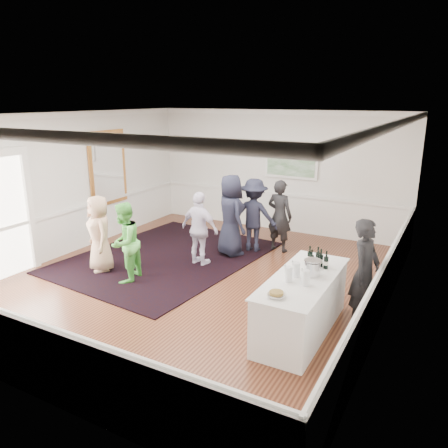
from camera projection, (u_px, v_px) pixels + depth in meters
The scene contains 22 objects.
floor at pixel (199, 279), 8.72m from camera, with size 8.00×8.00×0.00m, color brown.
ceiling at pixel (196, 114), 7.83m from camera, with size 7.00×8.00×0.02m, color white.
wall_left at pixel (67, 184), 9.89m from camera, with size 0.02×8.00×3.20m, color white.
wall_right at pixel (392, 226), 6.66m from camera, with size 0.02×8.00×3.20m, color white.
wall_back at pixel (277, 171), 11.65m from camera, with size 7.00×0.02×3.20m, color white.
wall_front at pixel (9, 272), 4.90m from camera, with size 7.00×0.02×3.20m, color white.
wainscoting at pixel (199, 255), 8.58m from camera, with size 7.00×8.00×1.00m, color white, non-canonical shape.
mirror at pixel (108, 168), 10.91m from camera, with size 0.05×1.25×1.85m.
landscape_painting at pixel (291, 166), 11.37m from camera, with size 1.44×0.06×0.66m.
area_rug at pixel (167, 257), 9.90m from camera, with size 3.55×4.66×0.02m, color black.
serving_table at pixel (302, 304), 6.65m from camera, with size 0.85×2.24×0.91m.
bartender at pixel (365, 272), 6.83m from camera, with size 0.62×0.41×1.71m, color black.
guest_tan at pixel (99, 234), 8.96m from camera, with size 0.78×0.51×1.60m, color tan.
guest_green at pixel (124, 243), 8.43m from camera, with size 0.77×0.60×1.58m, color #5CC850.
guest_lilac at pixel (200, 229), 9.27m from camera, with size 0.94×0.39×1.60m, color white.
guest_dark_a at pixel (254, 215), 10.12m from camera, with size 1.11×0.64×1.72m, color black.
guest_dark_b at pixel (280, 216), 10.12m from camera, with size 0.62×0.41×1.70m, color black.
guest_navy at pixel (231, 215), 9.84m from camera, with size 0.91×0.59×1.86m, color black.
wine_bottles at pixel (317, 257), 6.88m from camera, with size 0.37×0.26×0.31m.
juice_pitchers at pixel (297, 273), 6.34m from camera, with size 0.38×0.34×0.24m.
ice_bucket at pixel (312, 268), 6.55m from camera, with size 0.26×0.26×0.24m, color silver.
nut_bowl at pixel (276, 294), 5.85m from camera, with size 0.25×0.25×0.08m.
Camera 1 is at (4.31, -6.84, 3.48)m, focal length 35.00 mm.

